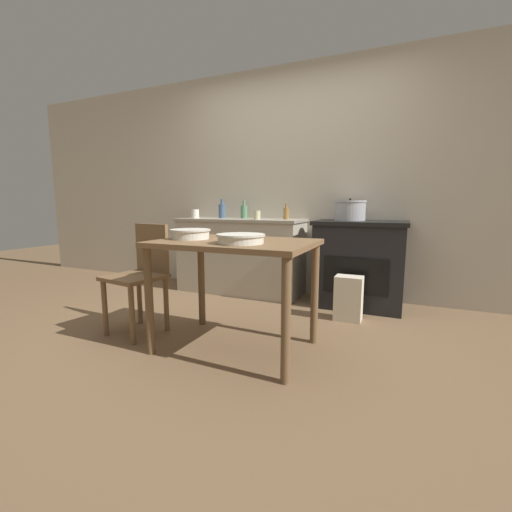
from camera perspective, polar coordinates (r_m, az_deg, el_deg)
ground_plane at (r=2.77m, az=-4.90°, el=-13.20°), size 14.00×14.00×0.00m
wall_back at (r=4.04m, az=6.03°, el=12.10°), size 8.00×0.07×2.55m
counter_cabinet at (r=4.00m, az=-2.62°, el=0.07°), size 1.48×0.55×0.86m
stove at (r=3.59m, az=16.84°, el=-1.24°), size 0.88×0.59×0.87m
work_table at (r=2.38m, az=-3.57°, el=-0.17°), size 1.08×0.74×0.78m
chair at (r=2.90m, az=-18.57°, el=-2.75°), size 0.46×0.46×0.87m
flour_sack at (r=3.17m, az=15.15°, el=-6.81°), size 0.24×0.17×0.40m
stock_pot at (r=3.60m, az=15.36°, el=7.35°), size 0.32×0.32×0.22m
mixing_bowl_large at (r=2.18m, az=-2.56°, el=3.01°), size 0.31×0.31×0.06m
mixing_bowl_small at (r=2.52m, az=-10.86°, el=3.72°), size 0.29×0.29×0.07m
bottle_far_left at (r=3.79m, az=5.04°, el=7.12°), size 0.06×0.06×0.17m
bottle_left at (r=4.14m, az=-5.69°, el=7.51°), size 0.08×0.08×0.23m
bottle_mid_left at (r=4.05m, az=-2.02°, el=7.43°), size 0.08×0.08×0.21m
cup_center_left at (r=3.70m, az=0.17°, el=6.81°), size 0.07×0.07×0.09m
cup_center at (r=4.14m, az=-10.11°, el=6.93°), size 0.09×0.09×0.10m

